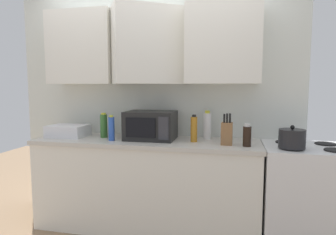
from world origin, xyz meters
name	(u,v)px	position (x,y,z in m)	size (l,w,h in m)	color
wall_back_with_cabinets	(152,72)	(0.00, -0.07, 1.57)	(3.08, 0.64, 2.60)	silver
counter_run	(146,184)	(0.00, -0.30, 0.45)	(2.21, 0.63, 0.90)	white
stove_range	(307,196)	(1.49, -0.32, 0.45)	(0.76, 0.64, 0.91)	silver
kettle	(292,138)	(1.32, -0.46, 0.99)	(0.22, 0.22, 0.19)	black
microwave	(151,125)	(0.04, -0.27, 1.04)	(0.48, 0.37, 0.28)	black
dish_rack	(68,131)	(-0.85, -0.30, 0.96)	(0.38, 0.30, 0.12)	silver
knife_block	(227,133)	(0.78, -0.38, 1.00)	(0.10, 0.12, 0.28)	brown
bottle_blue_cleaner	(111,128)	(-0.32, -0.41, 1.02)	(0.06, 0.06, 0.25)	#2D56B7
bottle_white_jar	(207,126)	(0.59, -0.12, 1.03)	(0.08, 0.08, 0.28)	white
bottle_green_oil	(104,126)	(-0.46, -0.27, 1.02)	(0.07, 0.07, 0.25)	#386B2D
bottle_amber_vinegar	(194,129)	(0.48, -0.31, 1.02)	(0.06, 0.06, 0.26)	#AD701E
bottle_soy_dark	(247,136)	(0.96, -0.43, 0.99)	(0.07, 0.07, 0.20)	black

